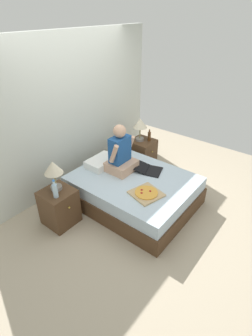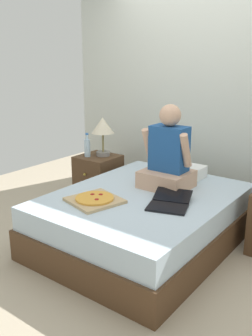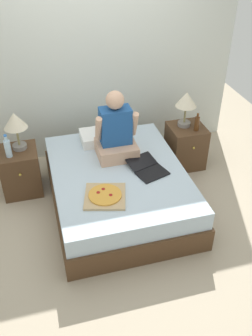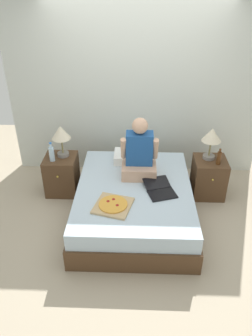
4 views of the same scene
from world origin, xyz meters
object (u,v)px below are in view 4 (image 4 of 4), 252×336
Objects in this scene: beer_bottle at (219,158)px; pizza_box at (113,205)px; water_bottle at (52,153)px; nightstand_right at (209,177)px; lamp_on_right_nightstand at (212,137)px; laptop at (160,190)px; lamp_on_left_nightstand at (61,135)px; nightstand_left at (62,174)px; bed at (134,203)px; person_seated at (139,155)px.

pizza_box is (-1.35, -0.87, -0.15)m from beer_bottle.
pizza_box is (0.89, -0.88, -0.17)m from water_bottle.
lamp_on_right_nightstand reaches higher than nightstand_right.
pizza_box is (-1.28, -0.97, 0.22)m from nightstand_right.
lamp_on_right_nightstand is 0.92× the size of laptop.
nightstand_right is (2.17, 0.09, -0.39)m from water_bottle.
lamp_on_left_nightstand reaches higher than beer_bottle.
lamp_on_right_nightstand is (2.06, 0.05, 0.61)m from nightstand_left.
beer_bottle is at bearing -54.99° from nightstand_right.
person_seated is at bearing 79.84° from bed.
lamp_on_left_nightstand reaches higher than laptop.
beer_bottle is at bearing -2.65° from nightstand_left.
water_bottle is at bearing 179.74° from beer_bottle.
laptop reaches higher than bed.
person_seated reaches higher than pizza_box.
beer_bottle is (1.11, 0.47, 0.42)m from bed.
bed is at bearing -23.12° from water_bottle.
pizza_box is at bearing -140.81° from lamp_on_right_nightstand.
beer_bottle is (0.10, -0.15, -0.23)m from lamp_on_right_nightstand.
water_bottle reaches higher than nightstand_right.
nightstand_left reaches higher than pizza_box.
lamp_on_left_nightstand is 0.28m from water_bottle.
lamp_on_left_nightstand and lamp_on_right_nightstand have the same top height.
nightstand_left is 1.24× the size of lamp_on_left_nightstand.
laptop is (1.36, -0.66, 0.22)m from nightstand_left.
laptop is (0.32, -0.09, 0.27)m from bed.
pizza_box is (-0.55, -0.31, -0.00)m from laptop.
nightstand_left is 1.53m from laptop.
lamp_on_left_nightstand is 1.11m from person_seated.
lamp_on_right_nightstand is 1.96× the size of beer_bottle.
bed is 3.34× the size of nightstand_right.
bed is at bearing 163.45° from laptop.
beer_bottle is (2.24, -0.01, -0.02)m from water_bottle.
beer_bottle is (2.16, -0.10, 0.37)m from nightstand_left.
laptop is (0.26, -0.40, -0.27)m from person_seated.
beer_bottle is 0.99m from laptop.
pizza_box is at bearing -44.71° from water_bottle.
lamp_on_left_nightstand reaches higher than water_bottle.
lamp_on_left_nightstand reaches higher than nightstand_left.
nightstand_right is at bearing 125.01° from beer_bottle.
beer_bottle reaches higher than nightstand_right.
nightstand_right is at bearing 2.38° from water_bottle.
nightstand_left reaches higher than bed.
nightstand_right reaches higher than bed.
lamp_on_left_nightstand is 0.81× the size of nightstand_right.
nightstand_left is at bearing -128.63° from lamp_on_left_nightstand.
person_seated is at bearing -16.34° from lamp_on_left_nightstand.
person_seated is (-0.96, -0.31, -0.11)m from lamp_on_right_nightstand.
lamp_on_left_nightstand is 0.92× the size of laptop.
nightstand_right is 0.39m from beer_bottle.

